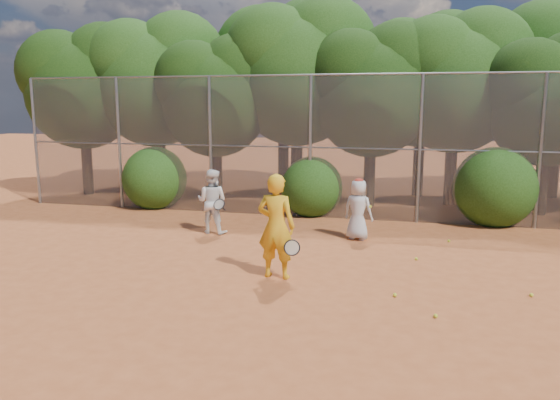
# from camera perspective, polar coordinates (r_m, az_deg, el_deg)

# --- Properties ---
(ground) EXTENTS (80.00, 80.00, 0.00)m
(ground) POSITION_cam_1_polar(r_m,az_deg,el_deg) (9.90, 2.12, -9.03)
(ground) COLOR #AC5126
(ground) RESTS_ON ground
(fence_back) EXTENTS (20.05, 0.09, 4.03)m
(fence_back) POSITION_cam_1_polar(r_m,az_deg,el_deg) (15.33, 6.42, 5.61)
(fence_back) COLOR gray
(fence_back) RESTS_ON ground
(tree_0) EXTENTS (4.38, 3.81, 6.00)m
(tree_0) POSITION_cam_1_polar(r_m,az_deg,el_deg) (20.62, -19.79, 11.47)
(tree_0) COLOR black
(tree_0) RESTS_ON ground
(tree_1) EXTENTS (4.64, 4.03, 6.35)m
(tree_1) POSITION_cam_1_polar(r_m,az_deg,el_deg) (19.81, -12.83, 12.56)
(tree_1) COLOR black
(tree_1) RESTS_ON ground
(tree_2) EXTENTS (3.99, 3.47, 5.47)m
(tree_2) POSITION_cam_1_polar(r_m,az_deg,el_deg) (18.14, -6.60, 11.15)
(tree_2) COLOR black
(tree_2) RESTS_ON ground
(tree_3) EXTENTS (4.89, 4.26, 6.70)m
(tree_3) POSITION_cam_1_polar(r_m,az_deg,el_deg) (18.44, 2.03, 13.72)
(tree_3) COLOR black
(tree_3) RESTS_ON ground
(tree_4) EXTENTS (4.19, 3.64, 5.73)m
(tree_4) POSITION_cam_1_polar(r_m,az_deg,el_deg) (17.45, 9.78, 11.68)
(tree_4) COLOR black
(tree_4) RESTS_ON ground
(tree_5) EXTENTS (4.51, 3.92, 6.17)m
(tree_5) POSITION_cam_1_polar(r_m,az_deg,el_deg) (18.24, 18.06, 12.18)
(tree_5) COLOR black
(tree_5) RESTS_ON ground
(tree_6) EXTENTS (3.86, 3.36, 5.29)m
(tree_6) POSITION_cam_1_polar(r_m,az_deg,el_deg) (17.56, 26.42, 9.83)
(tree_6) COLOR black
(tree_6) RESTS_ON ground
(tree_9) EXTENTS (4.83, 4.20, 6.62)m
(tree_9) POSITION_cam_1_polar(r_m,az_deg,el_deg) (22.32, -12.47, 12.72)
(tree_9) COLOR black
(tree_9) RESTS_ON ground
(tree_10) EXTENTS (5.15, 4.48, 7.06)m
(tree_10) POSITION_cam_1_polar(r_m,az_deg,el_deg) (20.82, 0.58, 13.96)
(tree_10) COLOR black
(tree_10) RESTS_ON ground
(tree_11) EXTENTS (4.64, 4.03, 6.35)m
(tree_11) POSITION_cam_1_polar(r_m,az_deg,el_deg) (19.81, 14.82, 12.48)
(tree_11) COLOR black
(tree_11) RESTS_ON ground
(bush_0) EXTENTS (2.00, 2.00, 2.00)m
(bush_0) POSITION_cam_1_polar(r_m,az_deg,el_deg) (17.51, -12.97, 2.51)
(bush_0) COLOR #1C4010
(bush_0) RESTS_ON ground
(bush_1) EXTENTS (1.80, 1.80, 1.80)m
(bush_1) POSITION_cam_1_polar(r_m,az_deg,el_deg) (15.90, 3.34, 1.64)
(bush_1) COLOR #1C4010
(bush_1) RESTS_ON ground
(bush_2) EXTENTS (2.20, 2.20, 2.20)m
(bush_2) POSITION_cam_1_polar(r_m,az_deg,el_deg) (15.74, 21.54, 1.59)
(bush_2) COLOR #1C4010
(bush_2) RESTS_ON ground
(player_yellow) EXTENTS (0.88, 0.55, 1.97)m
(player_yellow) POSITION_cam_1_polar(r_m,az_deg,el_deg) (10.14, -0.40, -2.76)
(player_yellow) COLOR gold
(player_yellow) RESTS_ON ground
(player_teen) EXTENTS (0.81, 0.65, 1.48)m
(player_teen) POSITION_cam_1_polar(r_m,az_deg,el_deg) (13.17, 8.17, -0.95)
(player_teen) COLOR silver
(player_teen) RESTS_ON ground
(player_white) EXTENTS (0.88, 0.75, 1.62)m
(player_white) POSITION_cam_1_polar(r_m,az_deg,el_deg) (13.76, -7.12, -0.14)
(player_white) COLOR white
(player_white) RESTS_ON ground
(ball_0) EXTENTS (0.07, 0.07, 0.07)m
(ball_0) POSITION_cam_1_polar(r_m,az_deg,el_deg) (11.80, 14.05, -5.98)
(ball_0) COLOR #C6D126
(ball_0) RESTS_ON ground
(ball_1) EXTENTS (0.07, 0.07, 0.07)m
(ball_1) POSITION_cam_1_polar(r_m,az_deg,el_deg) (8.86, 15.94, -11.56)
(ball_1) COLOR #C6D126
(ball_1) RESTS_ON ground
(ball_2) EXTENTS (0.07, 0.07, 0.07)m
(ball_2) POSITION_cam_1_polar(r_m,az_deg,el_deg) (10.31, 24.78, -9.00)
(ball_2) COLOR #C6D126
(ball_2) RESTS_ON ground
(ball_3) EXTENTS (0.07, 0.07, 0.07)m
(ball_3) POSITION_cam_1_polar(r_m,az_deg,el_deg) (9.59, 11.91, -9.68)
(ball_3) COLOR #C6D126
(ball_3) RESTS_ON ground
(ball_4) EXTENTS (0.07, 0.07, 0.07)m
(ball_4) POSITION_cam_1_polar(r_m,az_deg,el_deg) (13.50, 17.24, -4.10)
(ball_4) COLOR #C6D126
(ball_4) RESTS_ON ground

